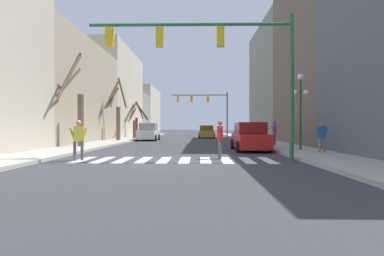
{
  "coord_description": "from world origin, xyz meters",
  "views": [
    {
      "loc": [
        1.03,
        -12.59,
        1.46
      ],
      "look_at": [
        0.16,
        30.59,
        1.26
      ],
      "focal_mm": 28.0,
      "sensor_mm": 36.0,
      "label": 1
    }
  ],
  "objects_px": {
    "traffic_signal_far": "(207,103)",
    "street_lamp_right_corner": "(300,96)",
    "car_driving_toward_lane": "(206,132)",
    "car_parked_left_far": "(250,137)",
    "street_tree_left_mid": "(133,124)",
    "street_tree_left_far": "(77,107)",
    "street_tree_right_near": "(117,112)",
    "pedestrian_on_right_sidewalk": "(78,137)",
    "pedestrian_near_right_corner": "(274,131)",
    "car_driving_away_lane": "(148,133)",
    "pedestrian_crossing_street": "(220,136)",
    "traffic_signal_near": "(214,51)",
    "pedestrian_waiting_at_curb": "(322,134)",
    "street_tree_left_near": "(137,119)"
  },
  "relations": [
    {
      "from": "traffic_signal_far",
      "to": "pedestrian_waiting_at_curb",
      "type": "height_order",
      "value": "traffic_signal_far"
    },
    {
      "from": "traffic_signal_near",
      "to": "pedestrian_crossing_street",
      "type": "height_order",
      "value": "traffic_signal_near"
    },
    {
      "from": "traffic_signal_near",
      "to": "traffic_signal_far",
      "type": "relative_size",
      "value": 1.15
    },
    {
      "from": "traffic_signal_far",
      "to": "pedestrian_near_right_corner",
      "type": "relative_size",
      "value": 4.54
    },
    {
      "from": "traffic_signal_near",
      "to": "pedestrian_waiting_at_curb",
      "type": "distance_m",
      "value": 7.09
    },
    {
      "from": "traffic_signal_far",
      "to": "car_driving_toward_lane",
      "type": "height_order",
      "value": "traffic_signal_far"
    },
    {
      "from": "pedestrian_near_right_corner",
      "to": "car_driving_away_lane",
      "type": "bearing_deg",
      "value": -106.2
    },
    {
      "from": "car_driving_toward_lane",
      "to": "car_parked_left_far",
      "type": "relative_size",
      "value": 1.02
    },
    {
      "from": "traffic_signal_far",
      "to": "street_tree_right_near",
      "type": "bearing_deg",
      "value": -125.67
    },
    {
      "from": "street_tree_left_far",
      "to": "street_tree_right_near",
      "type": "distance_m",
      "value": 9.23
    },
    {
      "from": "traffic_signal_near",
      "to": "pedestrian_waiting_at_curb",
      "type": "xyz_separation_m",
      "value": [
        5.6,
        2.3,
        -3.7
      ]
    },
    {
      "from": "pedestrian_near_right_corner",
      "to": "pedestrian_waiting_at_curb",
      "type": "height_order",
      "value": "pedestrian_near_right_corner"
    },
    {
      "from": "pedestrian_near_right_corner",
      "to": "pedestrian_on_right_sidewalk",
      "type": "xyz_separation_m",
      "value": [
        -10.6,
        -8.76,
        -0.12
      ]
    },
    {
      "from": "car_driving_away_lane",
      "to": "street_tree_left_near",
      "type": "height_order",
      "value": "street_tree_left_near"
    },
    {
      "from": "street_tree_right_near",
      "to": "car_parked_left_far",
      "type": "bearing_deg",
      "value": -43.98
    },
    {
      "from": "traffic_signal_far",
      "to": "pedestrian_crossing_street",
      "type": "relative_size",
      "value": 4.39
    },
    {
      "from": "street_lamp_right_corner",
      "to": "street_tree_left_mid",
      "type": "distance_m",
      "value": 21.27
    },
    {
      "from": "traffic_signal_near",
      "to": "traffic_signal_far",
      "type": "height_order",
      "value": "traffic_signal_near"
    },
    {
      "from": "street_tree_left_mid",
      "to": "pedestrian_crossing_street",
      "type": "bearing_deg",
      "value": -67.44
    },
    {
      "from": "street_tree_left_mid",
      "to": "street_tree_left_near",
      "type": "height_order",
      "value": "street_tree_left_near"
    },
    {
      "from": "car_driving_toward_lane",
      "to": "pedestrian_near_right_corner",
      "type": "xyz_separation_m",
      "value": [
        4.39,
        -17.02,
        0.4
      ]
    },
    {
      "from": "street_tree_left_near",
      "to": "pedestrian_crossing_street",
      "type": "bearing_deg",
      "value": -70.38
    },
    {
      "from": "street_tree_left_far",
      "to": "street_tree_right_near",
      "type": "xyz_separation_m",
      "value": [
        0.19,
        9.23,
        0.11
      ]
    },
    {
      "from": "car_driving_toward_lane",
      "to": "car_driving_away_lane",
      "type": "xyz_separation_m",
      "value": [
        -6.3,
        -7.14,
        0.08
      ]
    },
    {
      "from": "car_parked_left_far",
      "to": "pedestrian_crossing_street",
      "type": "bearing_deg",
      "value": 155.32
    },
    {
      "from": "car_parked_left_far",
      "to": "street_tree_right_near",
      "type": "xyz_separation_m",
      "value": [
        -11.06,
        10.68,
        2.1
      ]
    },
    {
      "from": "street_tree_left_far",
      "to": "pedestrian_near_right_corner",
      "type": "bearing_deg",
      "value": 7.3
    },
    {
      "from": "car_parked_left_far",
      "to": "car_driving_away_lane",
      "type": "bearing_deg",
      "value": 32.7
    },
    {
      "from": "pedestrian_on_right_sidewalk",
      "to": "street_tree_left_near",
      "type": "distance_m",
      "value": 25.55
    },
    {
      "from": "traffic_signal_far",
      "to": "pedestrian_on_right_sidewalk",
      "type": "height_order",
      "value": "traffic_signal_far"
    },
    {
      "from": "car_driving_away_lane",
      "to": "street_tree_left_mid",
      "type": "relative_size",
      "value": 1.08
    },
    {
      "from": "car_driving_toward_lane",
      "to": "street_tree_left_mid",
      "type": "relative_size",
      "value": 1.14
    },
    {
      "from": "car_parked_left_far",
      "to": "street_tree_left_near",
      "type": "relative_size",
      "value": 0.96
    },
    {
      "from": "traffic_signal_far",
      "to": "street_lamp_right_corner",
      "type": "relative_size",
      "value": 1.77
    },
    {
      "from": "street_tree_right_near",
      "to": "street_tree_left_near",
      "type": "bearing_deg",
      "value": 89.17
    },
    {
      "from": "pedestrian_crossing_street",
      "to": "pedestrian_waiting_at_curb",
      "type": "xyz_separation_m",
      "value": [
        5.31,
        1.77,
        0.03
      ]
    },
    {
      "from": "traffic_signal_near",
      "to": "car_parked_left_far",
      "type": "height_order",
      "value": "traffic_signal_near"
    },
    {
      "from": "pedestrian_near_right_corner",
      "to": "street_tree_left_far",
      "type": "bearing_deg",
      "value": -56.13
    },
    {
      "from": "car_parked_left_far",
      "to": "pedestrian_on_right_sidewalk",
      "type": "height_order",
      "value": "pedestrian_on_right_sidewalk"
    },
    {
      "from": "pedestrian_waiting_at_curb",
      "to": "street_tree_left_mid",
      "type": "bearing_deg",
      "value": 121.48
    },
    {
      "from": "traffic_signal_far",
      "to": "street_tree_left_far",
      "type": "xyz_separation_m",
      "value": [
        -9.27,
        -21.87,
        -1.9
      ]
    },
    {
      "from": "traffic_signal_far",
      "to": "pedestrian_waiting_at_curb",
      "type": "bearing_deg",
      "value": -78.99
    },
    {
      "from": "pedestrian_waiting_at_curb",
      "to": "street_tree_left_far",
      "type": "distance_m",
      "value": 15.15
    },
    {
      "from": "car_parked_left_far",
      "to": "street_tree_left_near",
      "type": "distance_m",
      "value": 22.68
    },
    {
      "from": "car_driving_toward_lane",
      "to": "traffic_signal_far",
      "type": "bearing_deg",
      "value": -1.96
    },
    {
      "from": "street_lamp_right_corner",
      "to": "car_driving_away_lane",
      "type": "xyz_separation_m",
      "value": [
        -11.11,
        14.07,
        -2.39
      ]
    },
    {
      "from": "street_lamp_right_corner",
      "to": "pedestrian_crossing_street",
      "type": "height_order",
      "value": "street_lamp_right_corner"
    },
    {
      "from": "car_driving_toward_lane",
      "to": "pedestrian_waiting_at_curb",
      "type": "bearing_deg",
      "value": -167.31
    },
    {
      "from": "pedestrian_waiting_at_curb",
      "to": "street_tree_left_far",
      "type": "relative_size",
      "value": 0.25
    },
    {
      "from": "pedestrian_crossing_street",
      "to": "street_tree_left_far",
      "type": "distance_m",
      "value": 11.12
    }
  ]
}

